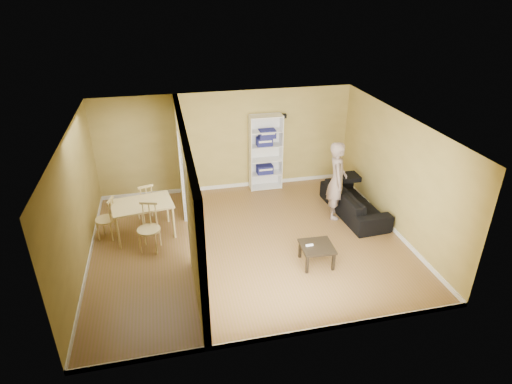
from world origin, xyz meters
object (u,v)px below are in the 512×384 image
dining_table (142,206)px  bookshelf (265,152)px  person (338,174)px  coffee_table (317,248)px  chair_left (105,218)px  chair_near (149,228)px  sofa (355,198)px  chair_far (145,202)px

dining_table → bookshelf: bearing=29.5°
person → dining_table: (-4.36, 0.12, -0.38)m
coffee_table → bookshelf: bearing=92.6°
person → coffee_table: bearing=167.0°
person → chair_left: (-5.15, 0.19, -0.61)m
dining_table → chair_near: chair_near is taller
person → chair_left: bearing=106.8°
sofa → coffee_table: 2.30m
bookshelf → chair_near: size_ratio=1.94×
chair_near → chair_left: bearing=158.0°
sofa → person: 0.83m
sofa → chair_far: bearing=77.9°
bookshelf → dining_table: (-3.13, -1.77, -0.29)m
chair_left → chair_near: size_ratio=0.92×
bookshelf → coffee_table: 3.66m
bookshelf → chair_far: bearing=-159.3°
bookshelf → chair_near: 3.88m
person → bookshelf: bearing=51.8°
coffee_table → dining_table: 3.78m
coffee_table → chair_left: size_ratio=0.66×
person → chair_far: (-4.31, 0.73, -0.59)m
coffee_table → dining_table: dining_table is taller
person → chair_left: size_ratio=2.28×
sofa → bookshelf: bearing=38.7°
coffee_table → chair_left: chair_left is taller
dining_table → chair_near: bearing=-79.5°
person → bookshelf: person is taller
sofa → person: bearing=86.0°
sofa → dining_table: sofa is taller
sofa → person: person is taller
sofa → chair_far: size_ratio=2.17×
person → bookshelf: size_ratio=1.08×
bookshelf → coffee_table: size_ratio=3.19×
chair_near → chair_far: size_ratio=1.05×
person → chair_left: person is taller
person → chair_near: person is taller
coffee_table → chair_left: (-4.08, 1.89, 0.12)m
person → chair_far: person is taller
coffee_table → chair_far: bearing=143.2°
dining_table → chair_left: bearing=175.1°
chair_left → coffee_table: bearing=81.0°
chair_far → dining_table: bearing=69.2°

